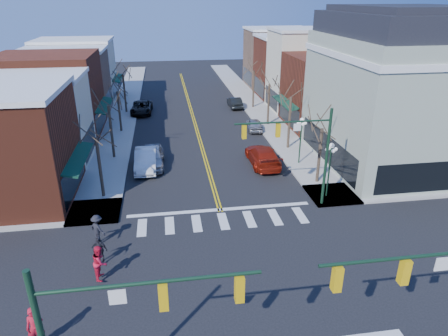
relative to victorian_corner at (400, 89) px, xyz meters
name	(u,v)px	position (x,y,z in m)	size (l,w,h in m)	color
ground	(241,281)	(-16.50, -14.50, -6.66)	(160.00, 160.00, 0.00)	black
sidewalk_left	(112,154)	(-25.25, 5.50, -6.58)	(3.50, 70.00, 0.15)	#9E9B93
sidewalk_right	(288,144)	(-7.75, 5.50, -6.58)	(3.50, 70.00, 0.15)	#9E9B93
bldg_left_stucco_a	(28,121)	(-32.00, 5.00, -2.91)	(10.00, 7.00, 7.50)	beige
bldg_left_brick_b	(50,95)	(-32.00, 13.00, -2.41)	(10.00, 9.00, 8.50)	maroon
bldg_left_tan	(66,83)	(-32.00, 21.25, -2.76)	(10.00, 7.50, 7.80)	#86624A
bldg_left_stucco_b	(77,71)	(-32.00, 29.00, -2.56)	(10.00, 8.00, 8.20)	beige
bldg_right_brick_a	(333,92)	(-1.00, 11.25, -2.66)	(10.00, 8.50, 8.00)	maroon
bldg_right_stucco	(310,71)	(-1.00, 19.00, -1.66)	(10.00, 7.00, 10.00)	beige
bldg_right_brick_b	(292,68)	(-1.00, 26.50, -2.41)	(10.00, 8.00, 8.50)	maroon
bldg_right_tan	(277,58)	(-1.00, 34.50, -2.16)	(10.00, 8.00, 9.00)	#86624A
victorian_corner	(400,89)	(0.00, 0.00, 0.00)	(12.25, 14.25, 13.30)	#9DA791
traffic_mast_near_left	(108,333)	(-22.05, -21.90, -1.95)	(6.60, 0.28, 7.20)	#14331E
traffic_mast_near_right	(445,294)	(-10.95, -21.90, -1.95)	(6.60, 0.28, 7.20)	#14331E
traffic_mast_far_right	(302,145)	(-10.95, -7.10, -1.95)	(6.60, 0.28, 7.20)	#14331E
lamppost_corner	(330,161)	(-8.30, -6.00, -3.70)	(0.36, 0.36, 4.33)	#14331E
lamppost_midblock	(301,133)	(-8.30, 0.50, -3.70)	(0.36, 0.36, 4.33)	#14331E
tree_left_a	(100,168)	(-24.90, -3.50, -4.28)	(0.24, 0.24, 4.76)	#382B21
tree_left_b	(111,133)	(-24.90, 4.50, -4.14)	(0.24, 0.24, 5.04)	#382B21
tree_left_c	(119,112)	(-24.90, 12.50, -4.38)	(0.24, 0.24, 4.55)	#382B21
tree_left_d	(125,94)	(-24.90, 20.50, -4.21)	(0.24, 0.24, 4.90)	#382B21
tree_right_a	(319,157)	(-8.10, -3.50, -4.35)	(0.24, 0.24, 4.62)	#382B21
tree_right_b	(289,124)	(-8.10, 4.50, -4.07)	(0.24, 0.24, 5.18)	#382B21
tree_right_c	(268,105)	(-8.10, 12.50, -4.24)	(0.24, 0.24, 4.83)	#382B21
tree_right_d	(253,90)	(-8.10, 20.50, -4.17)	(0.24, 0.24, 4.97)	#382B21
car_left_near	(152,157)	(-21.30, 2.09, -5.80)	(2.02, 5.01, 1.71)	#A5A4A9
car_left_mid	(146,160)	(-21.87, 1.55, -5.81)	(1.80, 5.17, 1.70)	white
car_left_far	(142,108)	(-22.90, 19.95, -5.90)	(2.53, 5.48, 1.52)	black
car_right_near	(263,156)	(-11.53, 0.95, -5.81)	(2.37, 5.83, 1.69)	maroon
car_right_mid	(254,124)	(-10.10, 10.87, -5.99)	(1.58, 3.94, 1.34)	#A9A9AD
car_right_far	(235,102)	(-10.52, 21.01, -5.95)	(1.50, 4.31, 1.42)	black
pedestrian_red_a	(35,327)	(-25.91, -17.48, -5.54)	(0.70, 0.46, 1.93)	#B41327
pedestrian_red_b	(100,262)	(-23.80, -13.28, -5.53)	(0.95, 0.74, 1.95)	red
pedestrian_dark_a	(99,249)	(-24.04, -11.83, -5.70)	(0.95, 0.40, 1.62)	black
pedestrian_dark_b	(98,228)	(-24.41, -9.71, -5.62)	(1.15, 0.66, 1.78)	black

